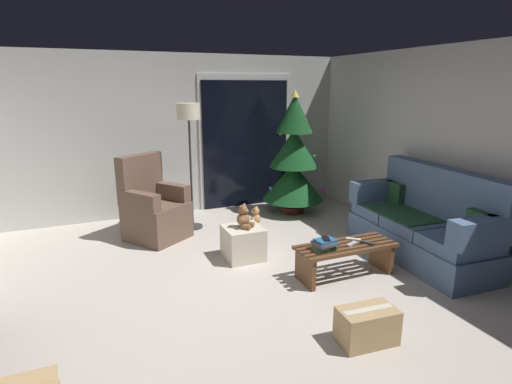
{
  "coord_description": "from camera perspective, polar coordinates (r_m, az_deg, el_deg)",
  "views": [
    {
      "loc": [
        -1.34,
        -3.41,
        2.01
      ],
      "look_at": [
        0.4,
        0.7,
        0.85
      ],
      "focal_mm": 28.7,
      "sensor_mm": 36.0,
      "label": 1
    }
  ],
  "objects": [
    {
      "name": "coffee_table",
      "position": [
        4.56,
        12.34,
        -8.56
      ],
      "size": [
        1.1,
        0.4,
        0.36
      ],
      "color": "brown",
      "rests_on": "ground"
    },
    {
      "name": "remote_white",
      "position": [
        4.64,
        13.42,
        -6.45
      ],
      "size": [
        0.15,
        0.14,
        0.02
      ],
      "primitive_type": "cube",
      "rotation": [
        0.0,
        0.0,
        3.98
      ],
      "color": "silver",
      "rests_on": "coffee_table"
    },
    {
      "name": "remote_silver",
      "position": [
        4.51,
        13.2,
        -7.06
      ],
      "size": [
        0.16,
        0.1,
        0.02
      ],
      "primitive_type": "cube",
      "rotation": [
        0.0,
        0.0,
        1.96
      ],
      "color": "#ADADB2",
      "rests_on": "coffee_table"
    },
    {
      "name": "patio_door_glass",
      "position": [
        6.92,
        -1.42,
        6.6
      ],
      "size": [
        1.5,
        0.02,
        2.1
      ],
      "primitive_type": "cube",
      "color": "black",
      "rests_on": "ground"
    },
    {
      "name": "remote_graphite",
      "position": [
        4.59,
        15.35,
        -6.84
      ],
      "size": [
        0.12,
        0.16,
        0.02
      ],
      "primitive_type": "cube",
      "rotation": [
        0.0,
        0.0,
        0.53
      ],
      "color": "#333338",
      "rests_on": "coffee_table"
    },
    {
      "name": "armchair",
      "position": [
        5.66,
        -14.08,
        -2.38
      ],
      "size": [
        0.95,
        0.96,
        1.13
      ],
      "color": "brown",
      "rests_on": "ground"
    },
    {
      "name": "book_stack",
      "position": [
        4.32,
        9.57,
        -7.2
      ],
      "size": [
        0.24,
        0.2,
        0.12
      ],
      "color": "#337042",
      "rests_on": "coffee_table"
    },
    {
      "name": "cell_phone",
      "position": [
        4.3,
        9.75,
        -6.42
      ],
      "size": [
        0.12,
        0.16,
        0.01
      ],
      "primitive_type": "cube",
      "rotation": [
        0.0,
        0.0,
        -0.39
      ],
      "color": "black",
      "rests_on": "book_stack"
    },
    {
      "name": "christmas_tree",
      "position": [
        6.54,
        5.25,
        4.49
      ],
      "size": [
        0.98,
        0.98,
        1.96
      ],
      "color": "#4C1E19",
      "rests_on": "ground"
    },
    {
      "name": "floor_lamp",
      "position": [
        5.77,
        -9.33,
        9.37
      ],
      "size": [
        0.32,
        0.32,
        1.78
      ],
      "color": "#2D2D30",
      "rests_on": "ground"
    },
    {
      "name": "ottoman",
      "position": [
        4.92,
        -1.8,
        -7.08
      ],
      "size": [
        0.44,
        0.44,
        0.39
      ],
      "primitive_type": "cube",
      "color": "beige",
      "rests_on": "ground"
    },
    {
      "name": "couch",
      "position": [
        5.3,
        22.4,
        -4.27
      ],
      "size": [
        0.9,
        1.98,
        1.08
      ],
      "color": "slate",
      "rests_on": "ground"
    },
    {
      "name": "wall_back",
      "position": [
        6.65,
        -11.28,
        7.74
      ],
      "size": [
        5.72,
        0.12,
        2.5
      ],
      "primitive_type": "cube",
      "color": "beige",
      "rests_on": "ground"
    },
    {
      "name": "ground_plane",
      "position": [
        4.18,
        -1.35,
        -14.19
      ],
      "size": [
        7.0,
        7.0,
        0.0
      ],
      "primitive_type": "plane",
      "color": "#BCB2A8"
    },
    {
      "name": "teddy_bear_honey_by_tree",
      "position": [
        6.07,
        -0.13,
        -3.55
      ],
      "size": [
        0.22,
        0.21,
        0.29
      ],
      "color": "tan",
      "rests_on": "ground"
    },
    {
      "name": "teddy_bear_chestnut",
      "position": [
        4.81,
        -1.71,
        -3.61
      ],
      "size": [
        0.21,
        0.21,
        0.29
      ],
      "color": "brown",
      "rests_on": "ottoman"
    },
    {
      "name": "wall_right",
      "position": [
        5.46,
        27.81,
        4.9
      ],
      "size": [
        0.12,
        6.0,
        2.5
      ],
      "primitive_type": "cube",
      "color": "beige",
      "rests_on": "ground"
    },
    {
      "name": "patio_door_frame",
      "position": [
        6.93,
        -1.48,
        7.03
      ],
      "size": [
        1.6,
        0.02,
        2.2
      ],
      "primitive_type": "cube",
      "color": "silver",
      "rests_on": "ground"
    },
    {
      "name": "cardboard_box_taped_mid_floor",
      "position": [
        3.56,
        15.2,
        -17.55
      ],
      "size": [
        0.48,
        0.31,
        0.3
      ],
      "color": "tan",
      "rests_on": "ground"
    }
  ]
}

